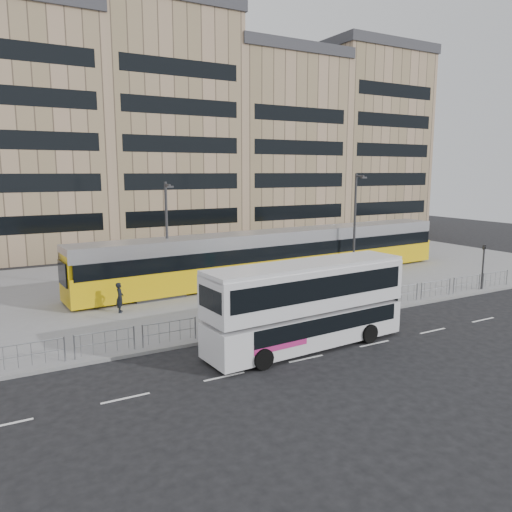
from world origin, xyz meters
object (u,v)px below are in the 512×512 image
station_sign (352,281)px  pedestrian (120,298)px  traffic_light_east (483,261)px  lamp_post_east (355,221)px  tram (279,254)px  ad_panel (332,298)px  lamp_post_west (167,233)px  double_decker_bus (307,302)px  traffic_light_west (203,293)px

station_sign → pedestrian: size_ratio=1.26×
traffic_light_east → lamp_post_east: 9.42m
tram → ad_panel: tram is taller
tram → lamp_post_east: bearing=-24.3°
station_sign → lamp_post_west: size_ratio=0.30×
pedestrian → lamp_post_west: lamp_post_west is taller
pedestrian → lamp_post_east: (18.42, 1.33, 3.44)m
lamp_post_west → lamp_post_east: size_ratio=0.94×
lamp_post_west → lamp_post_east: lamp_post_east is taller
ad_panel → lamp_post_west: bearing=106.9°
tram → double_decker_bus: bearing=-120.2°
traffic_light_west → lamp_post_west: (1.23, 8.68, 2.08)m
station_sign → lamp_post_west: (-8.60, 8.50, 2.52)m
pedestrian → traffic_light_west: size_ratio=0.56×
tram → pedestrian: 13.36m
lamp_post_west → lamp_post_east: (14.37, -1.87, 0.26)m
ad_panel → lamp_post_east: lamp_post_east is taller
double_decker_bus → traffic_light_west: 5.44m
station_sign → traffic_light_west: 9.84m
station_sign → lamp_post_west: lamp_post_west is taller
traffic_light_west → ad_panel: bearing=-15.7°
ad_panel → pedestrian: (-10.75, 5.81, 0.09)m
lamp_post_west → double_decker_bus: bearing=-80.1°
traffic_light_west → traffic_light_east: 20.47m
pedestrian → ad_panel: bearing=-98.3°
ad_panel → lamp_post_west: lamp_post_west is taller
double_decker_bus → lamp_post_west: lamp_post_west is taller
station_sign → ad_panel: station_sign is taller
ad_panel → lamp_post_west: size_ratio=0.18×
traffic_light_west → pedestrian: bearing=104.0°
station_sign → lamp_post_west: bearing=152.7°
station_sign → pedestrian: bearing=174.7°
ad_panel → pedestrian: pedestrian is taller
station_sign → tram: bearing=105.9°
station_sign → double_decker_bus: bearing=-128.1°
traffic_light_east → pedestrian: bearing=154.7°
ad_panel → traffic_light_west: size_ratio=0.44×
traffic_light_east → traffic_light_west: bearing=167.5°
traffic_light_west → station_sign: bearing=-12.3°
ad_panel → traffic_light_east: (12.53, -0.59, 1.19)m
traffic_light_east → lamp_post_east: lamp_post_east is taller
station_sign → ad_panel: bearing=-147.5°
traffic_light_west → lamp_post_east: 17.18m
tram → pedestrian: tram is taller
double_decker_bus → lamp_post_east: lamp_post_east is taller
station_sign → traffic_light_west: size_ratio=0.71×
traffic_light_east → double_decker_bus: bearing=-179.0°
station_sign → lamp_post_east: 9.22m
ad_panel → traffic_light_east: size_ratio=0.44×
tram → lamp_post_east: (5.55, -2.10, 2.47)m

